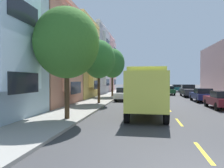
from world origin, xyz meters
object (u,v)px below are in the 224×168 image
street_tree_third (112,63)px  moving_forest_sedan (168,90)px  parked_wagon_sky (137,86)px  parked_hatchback_black (135,87)px  delivery_box_truck (147,88)px  parked_wagon_white (124,93)px  street_tree_nearest (67,43)px  parked_hatchback_champagne (132,89)px  parked_hatchback_orange (133,88)px  street_tree_second (99,59)px  parked_hatchback_teal (176,88)px  parked_hatchback_navy (202,95)px  parked_hatchback_burgundy (221,100)px  parked_pickup_charcoal (189,91)px

street_tree_third → moving_forest_sedan: street_tree_third is taller
parked_wagon_sky → parked_hatchback_black: bearing=-91.0°
street_tree_third → delivery_box_truck: (4.60, -13.82, -2.85)m
parked_wagon_white → delivery_box_truck: bearing=-75.8°
street_tree_nearest → parked_hatchback_champagne: (2.01, 27.49, -3.76)m
street_tree_third → parked_wagon_white: (2.06, -3.78, -3.90)m
delivery_box_truck → moving_forest_sedan: 20.80m
parked_wagon_white → parked_hatchback_orange: bearing=90.3°
street_tree_second → parked_hatchback_teal: 26.69m
parked_wagon_white → parked_hatchback_navy: (8.57, -0.60, -0.05)m
street_tree_second → moving_forest_sedan: bearing=61.5°
delivery_box_truck → parked_hatchback_burgundy: bearing=31.8°
delivery_box_truck → parked_hatchback_burgundy: delivery_box_truck is taller
parked_hatchback_black → parked_hatchback_champagne: 12.38m
street_tree_second → parked_hatchback_champagne: (2.01, 19.02, -3.67)m
parked_hatchback_black → parked_pickup_charcoal: (8.74, -19.90, 0.07)m
street_tree_third → parked_hatchback_teal: 19.42m
street_tree_nearest → parked_hatchback_orange: size_ratio=1.60×
parked_hatchback_teal → parked_wagon_sky: (-8.62, 15.62, 0.05)m
street_tree_nearest → parked_pickup_charcoal: 22.98m
parked_hatchback_burgundy → parked_hatchback_champagne: size_ratio=1.00×
parked_hatchback_burgundy → moving_forest_sedan: 16.85m
street_tree_nearest → moving_forest_sedan: (8.20, 23.57, -3.77)m
street_tree_third → parked_pickup_charcoal: size_ratio=1.24×
delivery_box_truck → parked_hatchback_burgundy: 7.30m
parked_hatchback_black → parked_pickup_charcoal: parked_pickup_charcoal is taller
street_tree_nearest → delivery_box_truck: bearing=34.1°
street_tree_third → parked_hatchback_orange: size_ratio=1.64×
parked_pickup_charcoal → parked_wagon_sky: (-8.60, 28.27, -0.02)m
street_tree_second → street_tree_third: 8.47m
parked_wagon_white → parked_hatchback_navy: bearing=-4.0°
street_tree_third → parked_hatchback_navy: bearing=-22.4°
street_tree_nearest → parked_hatchback_burgundy: 13.31m
street_tree_third → parked_pickup_charcoal: 11.81m
street_tree_third → parked_wagon_sky: bearing=86.1°
parked_hatchback_navy → parked_pickup_charcoal: bearing=89.1°
parked_pickup_charcoal → moving_forest_sedan: parked_pickup_charcoal is taller
parked_hatchback_black → parked_wagon_white: (0.06, -26.71, 0.05)m
street_tree_second → parked_hatchback_navy: street_tree_second is taller
parked_hatchback_navy → street_tree_second: bearing=-159.0°
street_tree_second → parked_hatchback_teal: size_ratio=1.54×
parked_hatchback_black → parked_hatchback_orange: 6.25m
parked_hatchback_black → moving_forest_sedan: size_ratio=0.90×
parked_wagon_sky → parked_hatchback_navy: bearing=-76.6°
parked_hatchback_navy → street_tree_nearest: bearing=-130.2°
parked_hatchback_orange → parked_hatchback_burgundy: same height
parked_wagon_white → parked_wagon_sky: 35.08m
street_tree_nearest → parked_hatchback_black: bearing=87.1°
parked_hatchback_navy → parked_hatchback_black: bearing=107.5°
parked_hatchback_teal → parked_wagon_sky: same height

